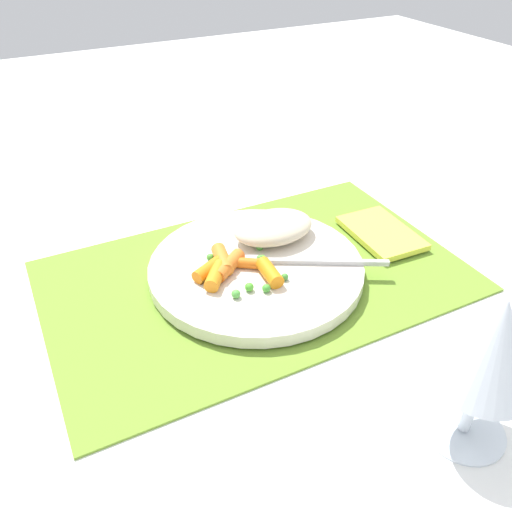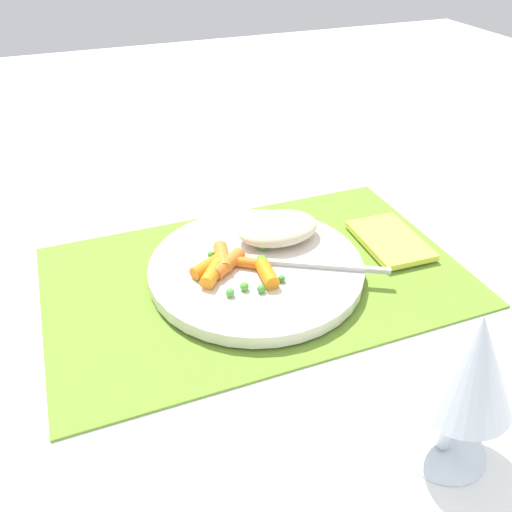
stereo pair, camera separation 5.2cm
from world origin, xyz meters
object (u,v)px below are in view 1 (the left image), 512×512
Objects in this scene: wine_glass at (493,346)px; carrot_portion at (230,267)px; plate at (256,268)px; napkin at (380,232)px; fork at (289,261)px; rice_mound at (273,227)px.

carrot_portion is at bearing -70.60° from wine_glass.
wine_glass reaches higher than plate.
plate is at bearing 0.99° from napkin.
carrot_portion is at bearing -11.96° from fork.
wine_glass is (-0.02, 0.32, 0.06)m from rice_mound.
carrot_portion is 0.84× the size of napkin.
napkin is (-0.22, -0.01, -0.02)m from carrot_portion.
rice_mound is (-0.04, -0.04, 0.02)m from plate.
rice_mound reaches higher than carrot_portion.
plate is 0.06m from rice_mound.
wine_glass is at bearing 92.88° from rice_mound.
rice_mound is 1.11× the size of carrot_portion.
plate is at bearing -174.04° from carrot_portion.
plate is 2.28× the size of napkin.
wine_glass is at bearing 102.33° from plate.
rice_mound is 0.32m from wine_glass.
carrot_portion reaches higher than fork.
rice_mound is at bearing -14.46° from napkin.
rice_mound is at bearing -87.12° from wine_glass.
carrot_portion is 0.07m from fork.
wine_glass is 0.32m from napkin.
wine_glass is (-0.06, 0.28, 0.09)m from plate.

